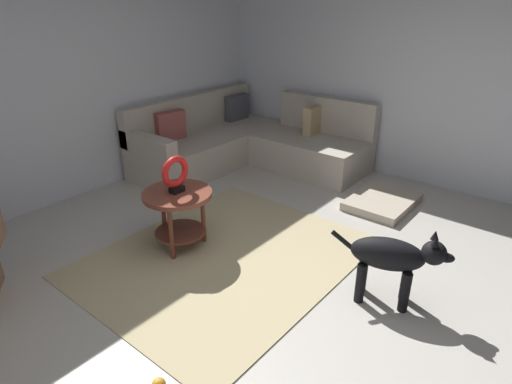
{
  "coord_description": "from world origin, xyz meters",
  "views": [
    {
      "loc": [
        -2.15,
        -1.52,
        2.08
      ],
      "look_at": [
        0.45,
        0.6,
        0.55
      ],
      "focal_mm": 30.32,
      "sensor_mm": 36.0,
      "label": 1
    }
  ],
  "objects_px": {
    "side_table": "(178,205)",
    "dog_bed_mat": "(382,202)",
    "torus_sculpture": "(175,173)",
    "sectional_couch": "(247,144)",
    "dog": "(393,258)"
  },
  "relations": [
    {
      "from": "side_table",
      "to": "torus_sculpture",
      "type": "bearing_deg",
      "value": -88.21
    },
    {
      "from": "sectional_couch",
      "to": "side_table",
      "type": "height_order",
      "value": "sectional_couch"
    },
    {
      "from": "torus_sculpture",
      "to": "dog_bed_mat",
      "type": "bearing_deg",
      "value": -28.63
    },
    {
      "from": "sectional_couch",
      "to": "side_table",
      "type": "distance_m",
      "value": 2.14
    },
    {
      "from": "side_table",
      "to": "torus_sculpture",
      "type": "xyz_separation_m",
      "value": [
        0.0,
        -0.0,
        0.29
      ]
    },
    {
      "from": "dog",
      "to": "side_table",
      "type": "bearing_deg",
      "value": -95.37
    },
    {
      "from": "side_table",
      "to": "dog_bed_mat",
      "type": "xyz_separation_m",
      "value": [
        1.94,
        -1.06,
        -0.37
      ]
    },
    {
      "from": "sectional_couch",
      "to": "dog_bed_mat",
      "type": "bearing_deg",
      "value": -90.36
    },
    {
      "from": "side_table",
      "to": "dog_bed_mat",
      "type": "distance_m",
      "value": 2.24
    },
    {
      "from": "side_table",
      "to": "dog",
      "type": "relative_size",
      "value": 0.73
    },
    {
      "from": "side_table",
      "to": "torus_sculpture",
      "type": "relative_size",
      "value": 1.84
    },
    {
      "from": "torus_sculpture",
      "to": "dog",
      "type": "xyz_separation_m",
      "value": [
        0.44,
        -1.77,
        -0.33
      ]
    },
    {
      "from": "dog_bed_mat",
      "to": "dog",
      "type": "xyz_separation_m",
      "value": [
        -1.5,
        -0.71,
        0.33
      ]
    },
    {
      "from": "sectional_couch",
      "to": "dog",
      "type": "height_order",
      "value": "sectional_couch"
    },
    {
      "from": "sectional_couch",
      "to": "torus_sculpture",
      "type": "bearing_deg",
      "value": -155.88
    }
  ]
}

